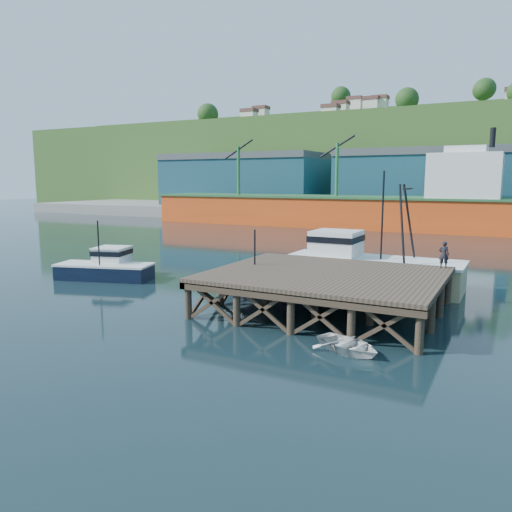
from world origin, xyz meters
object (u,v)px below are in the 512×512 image
Objects in this scene: boat_navy at (107,267)px; dockworker at (444,255)px; boat_black at (268,285)px; trawler at (369,264)px; dinghy at (348,345)px.

dockworker is at bearing -8.44° from boat_navy.
trawler is (4.61, 5.72, 0.80)m from boat_black.
boat_black is at bearing -128.28° from trawler.
boat_navy is 18.49m from trawler.
boat_navy reaches higher than dinghy.
boat_black is at bearing 14.79° from dockworker.
dinghy is at bearing -78.01° from trawler.
boat_black is 10.24m from dockworker.
dinghy is (20.16, -7.12, -0.54)m from boat_navy.
trawler is at bearing -31.35° from dockworker.
boat_black reaches higher than dinghy.
dockworker is at bearing 44.56° from boat_black.
dockworker is at bearing 12.98° from dinghy.
boat_navy is 4.75× the size of dockworker.
boat_navy is 22.79m from dockworker.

